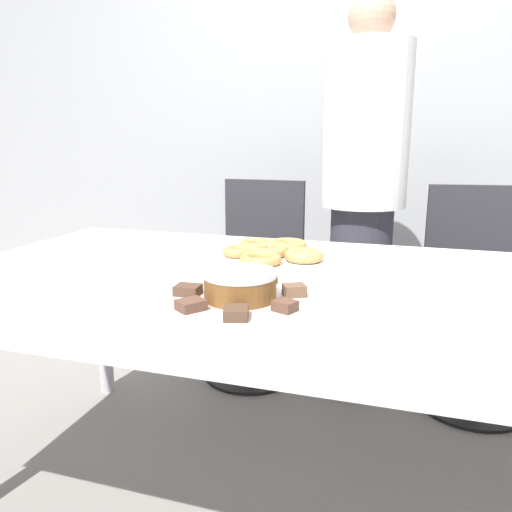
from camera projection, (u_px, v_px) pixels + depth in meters
ground_plane at (261, 505)px, 1.53m from camera, size 12.00×12.00×0.00m
wall_back at (347, 102)px, 2.77m from camera, size 8.00×0.05×2.60m
table at (261, 300)px, 1.38m from camera, size 1.84×1.10×0.73m
person_standing at (363, 194)px, 2.09m from camera, size 0.35×0.35×1.65m
office_chair_left at (254, 283)px, 2.35m from camera, size 0.46×0.46×0.91m
office_chair_right at (476, 302)px, 2.07m from camera, size 0.50×0.50×0.91m
plate_cake at (240, 301)px, 1.15m from camera, size 0.35×0.35×0.01m
plate_donuts at (267, 257)px, 1.58m from camera, size 0.40×0.40×0.01m
frosted_cake at (240, 285)px, 1.14m from camera, size 0.17×0.17×0.07m
lamington_0 at (191, 305)px, 1.07m from camera, size 0.07×0.07×0.02m
lamington_1 at (236, 313)px, 1.02m from camera, size 0.06×0.07×0.02m
lamington_2 at (285, 306)px, 1.06m from camera, size 0.06×0.05×0.02m
lamington_3 at (294, 290)px, 1.17m from camera, size 0.06×0.06×0.03m
lamington_4 at (265, 281)px, 1.25m from camera, size 0.05×0.06×0.02m
lamington_5 at (221, 280)px, 1.26m from camera, size 0.07×0.07×0.03m
lamington_6 at (188, 290)px, 1.18m from camera, size 0.06×0.05×0.02m
donut_0 at (268, 251)px, 1.57m from camera, size 0.13×0.13×0.03m
donut_1 at (304, 255)px, 1.50m from camera, size 0.12×0.12×0.03m
donut_2 at (287, 246)px, 1.63m from camera, size 0.13×0.13×0.04m
donut_3 at (257, 245)px, 1.65m from camera, size 0.13×0.13×0.03m
donut_4 at (239, 251)px, 1.57m from camera, size 0.10×0.10×0.03m
donut_5 at (260, 259)px, 1.47m from camera, size 0.12×0.12×0.03m
napkin at (43, 264)px, 1.50m from camera, size 0.17×0.16×0.01m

